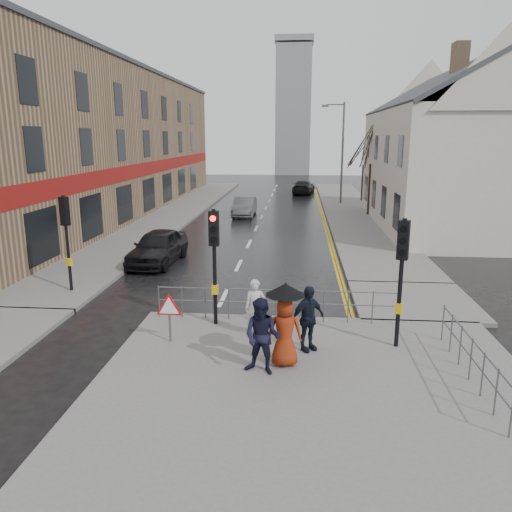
% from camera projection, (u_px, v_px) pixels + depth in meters
% --- Properties ---
extents(ground, '(120.00, 120.00, 0.00)m').
position_uv_depth(ground, '(208.00, 330.00, 14.56)').
color(ground, black).
rests_on(ground, ground).
extents(near_pavement, '(10.00, 9.00, 0.14)m').
position_uv_depth(near_pavement, '(315.00, 392.00, 10.91)').
color(near_pavement, '#605E5B').
rests_on(near_pavement, ground).
extents(left_pavement, '(4.00, 44.00, 0.14)m').
position_uv_depth(left_pavement, '(177.00, 211.00, 37.37)').
color(left_pavement, '#605E5B').
rests_on(left_pavement, ground).
extents(right_pavement, '(4.00, 40.00, 0.14)m').
position_uv_depth(right_pavement, '(350.00, 209.00, 38.22)').
color(right_pavement, '#605E5B').
rests_on(right_pavement, ground).
extents(pavement_bridge_right, '(4.00, 4.20, 0.14)m').
position_uv_depth(pavement_bridge_right, '(413.00, 301.00, 16.91)').
color(pavement_bridge_right, '#605E5B').
rests_on(pavement_bridge_right, ground).
extents(building_left_terrace, '(8.00, 42.00, 10.00)m').
position_uv_depth(building_left_terrace, '(96.00, 143.00, 35.70)').
color(building_left_terrace, '#947555').
rests_on(building_left_terrace, ground).
extents(building_right_cream, '(9.00, 16.40, 10.10)m').
position_uv_depth(building_right_cream, '(458.00, 149.00, 29.87)').
color(building_right_cream, beige).
rests_on(building_right_cream, ground).
extents(church_tower, '(5.00, 5.00, 18.00)m').
position_uv_depth(church_tower, '(293.00, 111.00, 72.38)').
color(church_tower, gray).
rests_on(church_tower, ground).
extents(traffic_signal_near_left, '(0.28, 0.27, 3.40)m').
position_uv_depth(traffic_signal_near_left, '(214.00, 247.00, 14.16)').
color(traffic_signal_near_left, black).
rests_on(traffic_signal_near_left, near_pavement).
extents(traffic_signal_near_right, '(0.34, 0.33, 3.40)m').
position_uv_depth(traffic_signal_near_right, '(402.00, 261.00, 12.58)').
color(traffic_signal_near_right, black).
rests_on(traffic_signal_near_right, near_pavement).
extents(traffic_signal_far_left, '(0.34, 0.33, 3.40)m').
position_uv_depth(traffic_signal_far_left, '(66.00, 226.00, 17.36)').
color(traffic_signal_far_left, black).
rests_on(traffic_signal_far_left, left_pavement).
extents(guard_railing_front, '(7.14, 0.04, 1.00)m').
position_uv_depth(guard_railing_front, '(276.00, 298.00, 14.78)').
color(guard_railing_front, '#595B5E').
rests_on(guard_railing_front, near_pavement).
extents(guard_railing_side, '(0.04, 4.54, 1.00)m').
position_uv_depth(guard_railing_side, '(472.00, 351.00, 11.16)').
color(guard_railing_side, '#595B5E').
rests_on(guard_railing_side, near_pavement).
extents(warning_sign, '(0.80, 0.07, 1.35)m').
position_uv_depth(warning_sign, '(169.00, 310.00, 13.22)').
color(warning_sign, '#595B5E').
rests_on(warning_sign, near_pavement).
extents(street_lamp, '(1.83, 0.25, 8.00)m').
position_uv_depth(street_lamp, '(340.00, 146.00, 40.09)').
color(street_lamp, '#595B5E').
rests_on(street_lamp, right_pavement).
extents(tree_near, '(2.40, 2.40, 6.58)m').
position_uv_depth(tree_near, '(372.00, 142.00, 34.04)').
color(tree_near, '#30221A').
rests_on(tree_near, right_pavement).
extents(tree_far, '(2.40, 2.40, 5.64)m').
position_uv_depth(tree_far, '(365.00, 149.00, 41.91)').
color(tree_far, '#30221A').
rests_on(tree_far, right_pavement).
extents(pedestrian_a, '(0.59, 0.40, 1.59)m').
position_uv_depth(pedestrian_a, '(255.00, 308.00, 13.66)').
color(pedestrian_a, beige).
rests_on(pedestrian_a, near_pavement).
extents(pedestrian_b, '(1.03, 0.90, 1.80)m').
position_uv_depth(pedestrian_b, '(262.00, 337.00, 11.44)').
color(pedestrian_b, black).
rests_on(pedestrian_b, near_pavement).
extents(pedestrian_with_umbrella, '(0.96, 0.96, 2.04)m').
position_uv_depth(pedestrian_with_umbrella, '(285.00, 321.00, 11.80)').
color(pedestrian_with_umbrella, maroon).
rests_on(pedestrian_with_umbrella, near_pavement).
extents(pedestrian_d, '(1.06, 0.93, 1.71)m').
position_uv_depth(pedestrian_d, '(308.00, 319.00, 12.69)').
color(pedestrian_d, black).
rests_on(pedestrian_d, near_pavement).
extents(car_parked, '(2.07, 4.52, 1.50)m').
position_uv_depth(car_parked, '(158.00, 247.00, 22.02)').
color(car_parked, black).
rests_on(car_parked, ground).
extents(car_mid, '(1.44, 4.05, 1.33)m').
position_uv_depth(car_mid, '(244.00, 207.00, 35.19)').
color(car_mid, '#46494B').
rests_on(car_mid, ground).
extents(car_far, '(2.41, 4.74, 1.32)m').
position_uv_depth(car_far, '(304.00, 187.00, 48.68)').
color(car_far, black).
rests_on(car_far, ground).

